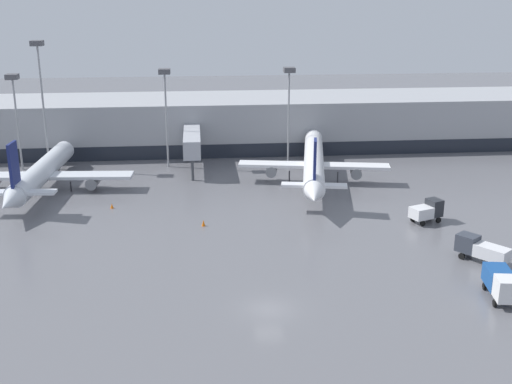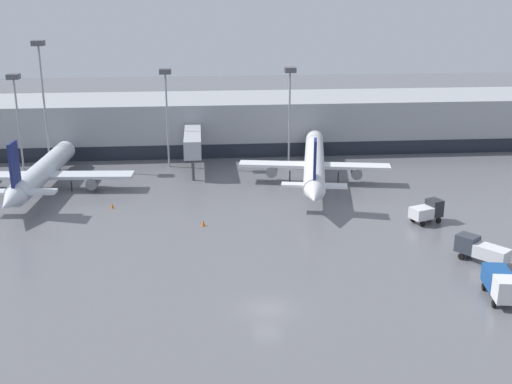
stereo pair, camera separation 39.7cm
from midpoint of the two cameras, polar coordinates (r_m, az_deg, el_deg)
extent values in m
plane|color=slate|center=(58.72, 0.94, -10.37)|extent=(320.00, 320.00, 0.00)
cube|color=#9EA0A5|center=(115.96, -2.39, 6.20)|extent=(160.00, 16.00, 9.00)
cube|color=#1E232D|center=(108.85, -2.15, 3.66)|extent=(156.80, 0.10, 2.40)
cube|color=#A8AAB2|center=(101.45, -5.82, 4.51)|extent=(2.60, 13.36, 2.80)
cylinder|color=#3F4247|center=(96.31, -5.78, 1.95)|extent=(0.44, 0.44, 3.20)
cylinder|color=white|center=(95.22, 5.04, 2.83)|extent=(8.01, 29.54, 2.88)
cone|color=white|center=(111.09, 5.04, 4.99)|extent=(3.25, 3.60, 2.73)
cone|color=white|center=(79.00, 5.05, -0.31)|extent=(3.31, 4.71, 2.59)
cube|color=white|center=(94.66, 5.03, 2.38)|extent=(22.21, 6.51, 0.44)
cube|color=white|center=(82.10, 5.05, 0.60)|extent=(8.53, 2.95, 0.35)
cube|color=navy|center=(81.20, 5.11, 2.81)|extent=(0.78, 2.44, 5.40)
cylinder|color=slate|center=(95.05, 1.29, 1.97)|extent=(2.08, 3.18, 1.58)
cylinder|color=slate|center=(95.14, 8.75, 1.77)|extent=(2.08, 3.18, 1.58)
cylinder|color=#2D2D33|center=(105.08, 5.00, 2.97)|extent=(0.20, 0.20, 1.98)
cylinder|color=#2D2D33|center=(94.46, 2.86, 1.32)|extent=(0.20, 0.20, 1.98)
cylinder|color=#2D2D33|center=(94.51, 7.15, 1.21)|extent=(0.20, 0.20, 1.98)
cylinder|color=silver|center=(96.35, -18.53, 1.81)|extent=(4.60, 24.19, 2.97)
cone|color=silver|center=(109.04, -16.52, 3.79)|extent=(3.03, 3.45, 2.82)
cone|color=silver|center=(83.43, -21.26, -0.89)|extent=(2.97, 4.62, 2.67)
cube|color=silver|center=(95.96, -18.60, 1.37)|extent=(25.71, 4.92, 0.44)
cube|color=silver|center=(86.20, -20.60, -0.03)|extent=(9.81, 2.44, 0.35)
cube|color=navy|center=(85.27, -20.85, 2.22)|extent=(0.55, 2.88, 5.82)
cylinder|color=slate|center=(94.33, -14.39, 0.91)|extent=(1.87, 3.60, 1.63)
cylinder|color=#2D2D33|center=(104.10, -17.22, 1.92)|extent=(0.20, 0.20, 1.41)
cylinder|color=#2D2D33|center=(97.09, -20.92, 0.42)|extent=(0.20, 0.20, 1.41)
cylinder|color=#2D2D33|center=(94.67, -16.25, 0.47)|extent=(0.20, 0.20, 1.41)
cube|color=#19478C|center=(65.00, 20.56, -7.14)|extent=(2.70, 3.75, 1.73)
cube|color=silver|center=(62.53, 21.27, -8.05)|extent=(2.37, 2.42, 2.09)
cylinder|color=black|center=(62.77, 20.29, -9.25)|extent=(0.36, 0.73, 0.70)
cylinder|color=black|center=(66.31, 21.12, -7.87)|extent=(0.36, 0.73, 0.70)
cylinder|color=black|center=(65.76, 19.48, -7.90)|extent=(0.36, 0.73, 0.70)
cube|color=silver|center=(80.91, 14.34, -1.79)|extent=(3.01, 2.73, 1.38)
cube|color=#26282D|center=(82.07, 15.41, -1.33)|extent=(2.09, 2.29, 2.10)
cylinder|color=black|center=(83.17, 14.96, -2.06)|extent=(0.74, 0.49, 0.70)
cylinder|color=black|center=(81.95, 15.77, -2.43)|extent=(0.74, 0.49, 0.70)
cylinder|color=black|center=(81.60, 13.65, -2.34)|extent=(0.74, 0.49, 0.70)
cylinder|color=black|center=(80.36, 14.46, -2.72)|extent=(0.74, 0.49, 0.70)
cube|color=silver|center=(71.13, 20.09, -5.09)|extent=(3.60, 3.86, 1.35)
cube|color=#333842|center=(72.16, 18.15, -4.33)|extent=(2.69, 2.75, 1.87)
cylinder|color=black|center=(71.98, 17.67, -5.45)|extent=(0.63, 0.70, 0.70)
cylinder|color=black|center=(73.36, 18.31, -5.07)|extent=(0.63, 0.70, 0.70)
cylinder|color=black|center=(70.58, 20.14, -6.18)|extent=(0.63, 0.70, 0.70)
cylinder|color=black|center=(71.98, 20.74, -5.78)|extent=(0.63, 0.70, 0.70)
cone|color=orange|center=(78.14, -4.84, -2.76)|extent=(0.46, 0.46, 0.77)
cone|color=orange|center=(86.19, -12.82, -1.22)|extent=(0.44, 0.44, 0.64)
cylinder|color=gray|center=(107.10, -20.53, 5.57)|extent=(0.30, 0.30, 14.29)
cube|color=#4C4C51|center=(105.91, -20.97, 9.55)|extent=(1.80, 1.80, 0.80)
cylinder|color=gray|center=(105.58, -18.46, 7.00)|extent=(0.30, 0.30, 19.25)
cube|color=#4C4C51|center=(104.34, -19.00, 12.40)|extent=(1.80, 1.80, 0.80)
cylinder|color=gray|center=(104.97, 2.80, 6.58)|extent=(0.30, 0.30, 14.75)
cube|color=#4C4C51|center=(103.75, 2.87, 10.79)|extent=(1.80, 1.80, 0.80)
cylinder|color=gray|center=(102.95, -8.07, 6.24)|extent=(0.30, 0.30, 14.88)
cube|color=#4C4C51|center=(101.70, -8.26, 10.57)|extent=(1.80, 1.80, 0.80)
camera|label=1|loc=(0.20, -90.14, -0.04)|focal=45.00mm
camera|label=2|loc=(0.20, 89.86, 0.04)|focal=45.00mm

